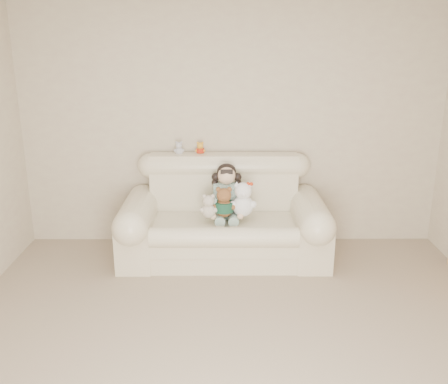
# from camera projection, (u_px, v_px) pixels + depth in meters

# --- Properties ---
(floor) EXTENTS (5.00, 5.00, 0.00)m
(floor) POSITION_uv_depth(u_px,v_px,m) (238.00, 384.00, 3.31)
(floor) COLOR tan
(floor) RESTS_ON ground
(wall_back) EXTENTS (4.50, 0.00, 4.50)m
(wall_back) POSITION_uv_depth(u_px,v_px,m) (232.00, 126.00, 5.31)
(wall_back) COLOR beige
(wall_back) RESTS_ON ground
(sofa) EXTENTS (2.10, 0.95, 1.03)m
(sofa) POSITION_uv_depth(u_px,v_px,m) (224.00, 211.00, 5.06)
(sofa) COLOR #FFEBCD
(sofa) RESTS_ON floor
(seated_child) EXTENTS (0.36, 0.43, 0.57)m
(seated_child) POSITION_uv_depth(u_px,v_px,m) (227.00, 191.00, 5.08)
(seated_child) COLOR #2F6E5D
(seated_child) RESTS_ON sofa
(brown_teddy) EXTENTS (0.28, 0.25, 0.36)m
(brown_teddy) POSITION_uv_depth(u_px,v_px,m) (224.00, 199.00, 4.90)
(brown_teddy) COLOR brown
(brown_teddy) RESTS_ON sofa
(white_cat) EXTENTS (0.28, 0.22, 0.42)m
(white_cat) POSITION_uv_depth(u_px,v_px,m) (243.00, 196.00, 4.92)
(white_cat) COLOR white
(white_cat) RESTS_ON sofa
(cream_teddy) EXTENTS (0.21, 0.18, 0.28)m
(cream_teddy) POSITION_uv_depth(u_px,v_px,m) (209.00, 204.00, 4.88)
(cream_teddy) COLOR beige
(cream_teddy) RESTS_ON sofa
(yellow_mini_bear) EXTENTS (0.13, 0.11, 0.17)m
(yellow_mini_bear) POSITION_uv_depth(u_px,v_px,m) (200.00, 147.00, 5.27)
(yellow_mini_bear) COLOR yellow
(yellow_mini_bear) RESTS_ON sofa
(grey_mini_plush) EXTENTS (0.11, 0.09, 0.18)m
(grey_mini_plush) POSITION_uv_depth(u_px,v_px,m) (179.00, 147.00, 5.26)
(grey_mini_plush) COLOR silver
(grey_mini_plush) RESTS_ON sofa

